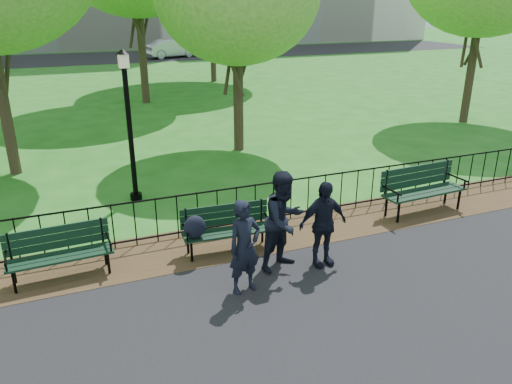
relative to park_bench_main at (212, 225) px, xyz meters
name	(u,v)px	position (x,y,z in m)	size (l,w,h in m)	color
ground	(288,274)	(0.97, -1.13, -0.58)	(120.00, 120.00, 0.00)	#1F5D18
dirt_strip	(255,236)	(0.97, 0.37, -0.57)	(60.00, 1.60, 0.01)	#332015
far_street	(95,58)	(0.97, 33.87, -0.58)	(70.00, 9.00, 0.01)	black
iron_fence	(246,204)	(0.97, 0.87, -0.08)	(24.06, 0.06, 1.00)	black
park_bench_main	(212,225)	(0.00, 0.00, 0.00)	(1.67, 0.61, 0.93)	black
park_bench_left_a	(59,247)	(-2.57, 0.20, -0.04)	(1.69, 0.60, 0.94)	black
park_bench_right_a	(421,184)	(4.75, 0.22, 0.04)	(1.96, 0.71, 1.09)	black
lamppost	(129,121)	(-0.86, 3.21, 1.26)	(0.30, 0.30, 3.38)	black
person_left	(245,247)	(0.11, -1.34, 0.19)	(0.56, 0.36, 1.52)	black
person_mid	(284,221)	(0.99, -0.89, 0.30)	(0.84, 0.44, 1.73)	black
person_right	(323,224)	(1.64, -1.05, 0.19)	(0.89, 0.37, 1.53)	black
sedan_silver	(171,49)	(6.53, 31.80, 0.11)	(1.45, 4.15, 1.37)	#B6B8BF
sedan_dark	(212,44)	(10.53, 34.21, 0.11)	(1.90, 4.68, 1.36)	black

